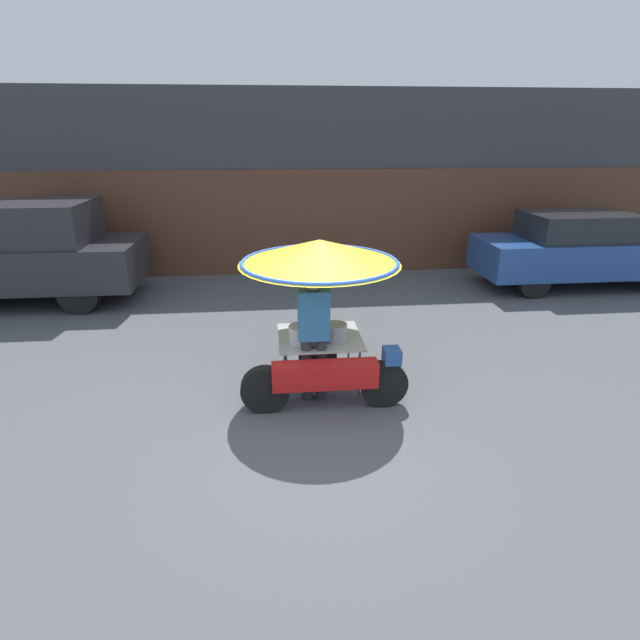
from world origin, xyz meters
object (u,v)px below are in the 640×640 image
Objects in this scene: vendor_motorcycle_cart at (320,274)px; vendor_person at (314,330)px; pickup_truck at (17,255)px; parked_car at (581,249)px.

vendor_motorcycle_cart is 0.71m from vendor_person.
pickup_truck reaches higher than vendor_person.
pickup_truck is at bearing 143.50° from vendor_motorcycle_cart.
pickup_truck is (-5.43, 4.43, 0.00)m from vendor_person.
parked_car is at bearing 35.17° from vendor_person.
parked_car is at bearing 33.58° from vendor_motorcycle_cart.
vendor_motorcycle_cart is at bearing -146.42° from parked_car.
vendor_motorcycle_cart reaches higher than pickup_truck.
parked_car is (6.19, 4.36, -0.13)m from vendor_person.
pickup_truck is at bearing 140.80° from vendor_person.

